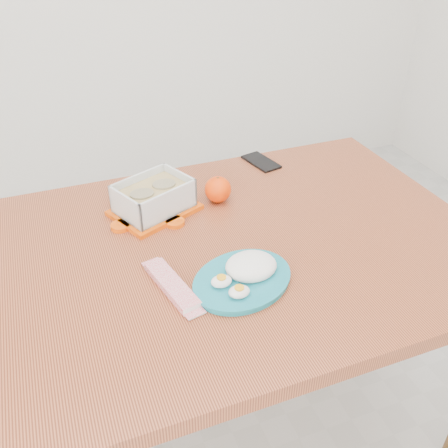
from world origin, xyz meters
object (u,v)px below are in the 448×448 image
object	(u,v)px
rice_plate	(245,274)
smartphone	(261,162)
food_container	(154,198)
dining_table	(224,273)
orange_fruit	(218,189)

from	to	relation	value
rice_plate	smartphone	distance (m)	0.57
food_container	smartphone	world-z (taller)	food_container
food_container	smartphone	size ratio (longest dim) A/B	1.99
dining_table	rice_plate	xyz separation A→B (m)	(-0.01, -0.14, 0.11)
orange_fruit	rice_plate	size ratio (longest dim) A/B	0.24
dining_table	rice_plate	distance (m)	0.18
orange_fruit	smartphone	world-z (taller)	orange_fruit
food_container	smartphone	bearing A→B (deg)	-0.72
dining_table	rice_plate	size ratio (longest dim) A/B	4.25
orange_fruit	rice_plate	xyz separation A→B (m)	(-0.06, -0.34, -0.02)
smartphone	orange_fruit	bearing A→B (deg)	-153.92
food_container	rice_plate	distance (m)	0.37
food_container	rice_plate	bearing A→B (deg)	-95.24
food_container	orange_fruit	world-z (taller)	food_container
food_container	smartphone	xyz separation A→B (m)	(0.38, 0.16, -0.04)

